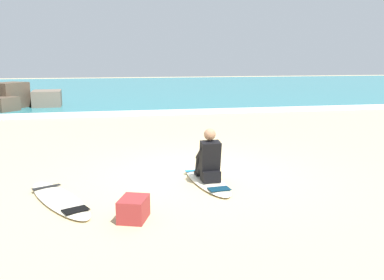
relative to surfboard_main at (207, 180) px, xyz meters
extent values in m
plane|color=#CCB584|center=(-0.06, 0.59, -0.04)|extent=(80.00, 80.00, 0.00)
cube|color=teal|center=(-0.06, 23.02, 0.01)|extent=(80.00, 28.00, 0.10)
cube|color=white|center=(-0.06, 9.32, 0.02)|extent=(80.00, 0.90, 0.11)
ellipsoid|color=#EFE5C6|center=(0.00, 0.00, 0.00)|extent=(0.73, 2.06, 0.07)
cube|color=#1E7FB7|center=(-0.06, 0.56, 0.04)|extent=(0.49, 0.15, 0.01)
cube|color=#0A2C40|center=(0.07, -0.64, 0.04)|extent=(0.39, 0.28, 0.01)
cube|color=black|center=(0.02, -0.21, 0.14)|extent=(0.33, 0.27, 0.20)
cylinder|color=black|center=(-0.09, -0.03, 0.29)|extent=(0.17, 0.41, 0.43)
cylinder|color=black|center=(-0.11, 0.18, 0.26)|extent=(0.13, 0.26, 0.42)
cube|color=black|center=(-0.12, 0.25, 0.07)|extent=(0.11, 0.22, 0.05)
cylinder|color=black|center=(0.11, -0.02, 0.29)|extent=(0.17, 0.41, 0.43)
cylinder|color=black|center=(0.12, 0.19, 0.26)|extent=(0.13, 0.26, 0.42)
cube|color=black|center=(0.12, 0.26, 0.07)|extent=(0.11, 0.22, 0.05)
cube|color=black|center=(0.02, -0.17, 0.49)|extent=(0.35, 0.31, 0.57)
sphere|color=#A37556|center=(0.02, -0.14, 0.88)|extent=(0.21, 0.21, 0.21)
cylinder|color=black|center=(-0.13, -0.02, 0.52)|extent=(0.11, 0.40, 0.31)
cylinder|color=black|center=(0.15, -0.01, 0.52)|extent=(0.11, 0.40, 0.31)
ellipsoid|color=#EFE5C6|center=(-2.54, -0.52, 0.00)|extent=(1.42, 2.22, 0.07)
cube|color=black|center=(-2.81, 0.04, 0.04)|extent=(0.47, 0.30, 0.01)
cube|color=black|center=(-2.24, -1.16, 0.04)|extent=(0.43, 0.37, 0.01)
cube|color=#756656|center=(-4.45, 12.24, 0.36)|extent=(1.32, 1.60, 0.79)
cube|color=brown|center=(-5.91, 11.95, 0.33)|extent=(1.01, 0.97, 0.74)
cube|color=brown|center=(-5.88, 11.76, 0.56)|extent=(1.56, 1.65, 1.19)
cube|color=brown|center=(-5.88, 10.69, 0.30)|extent=(1.17, 1.20, 0.67)
cube|color=maroon|center=(-1.42, -1.52, 0.12)|extent=(0.50, 0.57, 0.32)
camera|label=1|loc=(-1.69, -7.00, 2.22)|focal=38.18mm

